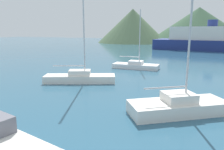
% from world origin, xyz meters
% --- Properties ---
extents(motorboat_near, '(9.00, 3.42, 1.81)m').
position_xyz_m(motorboat_near, '(-0.92, 3.31, 0.40)').
color(motorboat_near, white).
rests_on(motorboat_near, ground_plane).
extents(sailboat_inner, '(5.89, 2.25, 7.35)m').
position_xyz_m(sailboat_inner, '(-1.57, 24.41, 0.40)').
color(sailboat_inner, white).
rests_on(sailboat_inner, ground_plane).
extents(sailboat_middle, '(5.98, 5.11, 10.73)m').
position_xyz_m(sailboat_middle, '(5.27, 10.44, 0.53)').
color(sailboat_middle, white).
rests_on(sailboat_middle, ground_plane).
extents(sailboat_outer, '(6.79, 4.31, 11.32)m').
position_xyz_m(sailboat_outer, '(-4.28, 15.07, 0.51)').
color(sailboat_outer, white).
rests_on(sailboat_outer, ground_plane).
extents(ferry_distant, '(27.60, 11.76, 7.31)m').
position_xyz_m(ferry_distant, '(7.81, 57.02, 2.52)').
color(ferry_distant, navy).
rests_on(ferry_distant, ground_plane).
extents(hill_west, '(27.32, 27.32, 12.95)m').
position_xyz_m(hill_west, '(-20.30, 81.79, 6.48)').
color(hill_west, '#4C6647').
rests_on(hill_west, ground_plane).
extents(hill_central, '(39.00, 39.00, 13.29)m').
position_xyz_m(hill_central, '(3.67, 88.77, 6.64)').
color(hill_central, '#38563D').
rests_on(hill_central, ground_plane).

